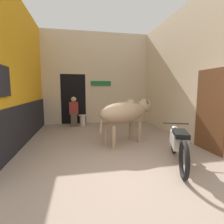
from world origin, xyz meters
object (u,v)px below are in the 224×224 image
Objects in this scene: plastic_stool at (83,120)px; motorcycle_near at (178,143)px; cow at (126,112)px; shopkeeper_seated at (74,110)px.

motorcycle_near is at bearing -67.20° from plastic_stool.
plastic_stool is (-1.20, 2.87, -0.68)m from cow.
cow is at bearing -67.31° from plastic_stool.
motorcycle_near reaches higher than plastic_stool.
cow reaches higher than plastic_stool.
plastic_stool is at bearing 112.69° from cow.
motorcycle_near is at bearing -62.92° from shopkeeper_seated.
cow is 1.08× the size of motorcycle_near.
motorcycle_near is 1.47× the size of shopkeeper_seated.
shopkeeper_seated is (-2.26, 4.42, 0.23)m from motorcycle_near.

